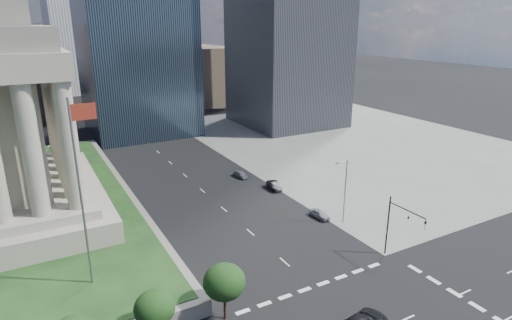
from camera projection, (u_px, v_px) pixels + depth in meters
ground at (131, 128)px, 119.91m from camera, size 500.00×500.00×0.00m
sidewalk_ne at (353, 140)px, 107.83m from camera, size 68.00×90.00×0.03m
flagpole at (81, 185)px, 42.58m from camera, size 2.52×0.24×20.00m
midrise_glass at (133, 16)px, 107.39m from camera, size 26.00×26.00×60.00m
building_filler_ne at (197, 75)px, 156.52m from camera, size 20.00×30.00×20.00m
building_filler_nw at (0, 73)px, 126.71m from camera, size 24.00×30.00×28.00m
traffic_signal_ne at (400, 222)px, 52.26m from camera, size 0.30×5.74×8.00m
street_lamp_north at (344, 188)px, 61.91m from camera, size 2.13×0.22×10.00m
parked_sedan_near at (320, 214)px, 65.16m from camera, size 3.77×1.81×1.24m
parked_sedan_mid at (274, 185)px, 76.33m from camera, size 2.07×4.37×1.38m
parked_sedan_far at (241, 174)px, 82.07m from camera, size 3.86×1.95×1.26m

